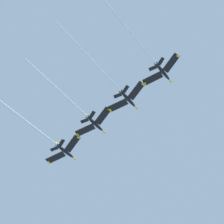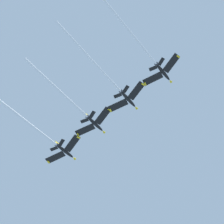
{
  "view_description": "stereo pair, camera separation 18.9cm",
  "coord_description": "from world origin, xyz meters",
  "px_view_note": "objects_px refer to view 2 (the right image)",
  "views": [
    {
      "loc": [
        -13.12,
        -25.77,
        1.56
      ],
      "look_at": [
        17.82,
        1.7,
        168.35
      ],
      "focal_mm": 60.66,
      "sensor_mm": 36.0,
      "label": 1
    },
    {
      "loc": [
        -13.24,
        -25.63,
        1.56
      ],
      "look_at": [
        17.82,
        1.7,
        168.35
      ],
      "focal_mm": 60.66,
      "sensor_mm": 36.0,
      "label": 2
    }
  ],
  "objects_px": {
    "jet_far_left": "(46,137)",
    "jet_inner_right": "(150,56)",
    "jet_inner_left": "(80,109)",
    "jet_centre": "(114,84)"
  },
  "relations": [
    {
      "from": "jet_inner_left",
      "to": "jet_centre",
      "type": "distance_m",
      "value": 19.09
    },
    {
      "from": "jet_far_left",
      "to": "jet_centre",
      "type": "bearing_deg",
      "value": -86.71
    },
    {
      "from": "jet_far_left",
      "to": "jet_inner_right",
      "type": "relative_size",
      "value": 0.97
    },
    {
      "from": "jet_far_left",
      "to": "jet_inner_right",
      "type": "distance_m",
      "value": 57.93
    },
    {
      "from": "jet_far_left",
      "to": "jet_centre",
      "type": "relative_size",
      "value": 0.97
    },
    {
      "from": "jet_far_left",
      "to": "jet_inner_left",
      "type": "bearing_deg",
      "value": -88.34
    },
    {
      "from": "jet_far_left",
      "to": "jet_centre",
      "type": "height_order",
      "value": "jet_far_left"
    },
    {
      "from": "jet_inner_right",
      "to": "jet_far_left",
      "type": "bearing_deg",
      "value": 93.05
    },
    {
      "from": "jet_inner_left",
      "to": "jet_inner_right",
      "type": "height_order",
      "value": "jet_inner_right"
    },
    {
      "from": "jet_centre",
      "to": "jet_inner_right",
      "type": "relative_size",
      "value": 1.01
    }
  ]
}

